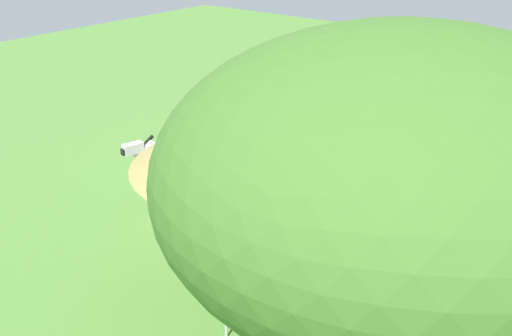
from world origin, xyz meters
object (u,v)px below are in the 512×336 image
(shade_umbrella, at_px, (253,139))
(guest_beside_umbrella, at_px, (262,310))
(standing_watcher, at_px, (235,110))
(patio_chair_east_end, at_px, (272,228))
(zebra_by_umbrella, at_px, (179,153))
(patio_dining_table, at_px, (254,255))
(zebra_nearest_camera, at_px, (379,115))
(patio_chair_near_hut, at_px, (240,305))
(acacia_tree_right_background, at_px, (403,178))

(shade_umbrella, xyz_separation_m, guest_beside_umbrella, (1.37, 1.22, -1.64))
(shade_umbrella, relative_size, standing_watcher, 2.07)
(patio_chair_east_end, height_order, zebra_by_umbrella, zebra_by_umbrella)
(standing_watcher, distance_m, zebra_by_umbrella, 2.78)
(patio_dining_table, height_order, patio_chair_east_end, patio_chair_east_end)
(patio_dining_table, xyz_separation_m, zebra_nearest_camera, (-6.48, -1.26, 0.32))
(shade_umbrella, relative_size, zebra_nearest_camera, 2.06)
(patio_chair_near_hut, relative_size, standing_watcher, 0.51)
(standing_watcher, bearing_deg, patio_dining_table, 80.04)
(standing_watcher, relative_size, zebra_by_umbrella, 0.79)
(patio_dining_table, relative_size, standing_watcher, 0.74)
(zebra_by_umbrella, bearing_deg, guest_beside_umbrella, 160.11)
(guest_beside_umbrella, xyz_separation_m, zebra_nearest_camera, (-7.85, -2.47, 0.03))
(guest_beside_umbrella, relative_size, acacia_tree_right_background, 0.32)
(patio_dining_table, relative_size, acacia_tree_right_background, 0.26)
(patio_dining_table, height_order, zebra_nearest_camera, zebra_nearest_camera)
(patio_chair_east_end, xyz_separation_m, zebra_nearest_camera, (-5.42, -0.83, 0.45))
(zebra_nearest_camera, bearing_deg, shade_umbrella, 145.82)
(shade_umbrella, height_order, patio_dining_table, shade_umbrella)
(shade_umbrella, distance_m, patio_chair_near_hut, 2.36)
(patio_dining_table, relative_size, patio_chair_near_hut, 1.44)
(acacia_tree_right_background, bearing_deg, zebra_nearest_camera, -152.55)
(guest_beside_umbrella, xyz_separation_m, standing_watcher, (-5.78, -5.26, 0.11))
(patio_dining_table, height_order, zebra_by_umbrella, zebra_by_umbrella)
(zebra_nearest_camera, xyz_separation_m, zebra_by_umbrella, (4.75, -2.06, 0.01))
(patio_chair_east_end, bearing_deg, patio_dining_table, 90.00)
(standing_watcher, xyz_separation_m, zebra_by_umbrella, (2.68, 0.73, -0.07))
(patio_chair_east_end, height_order, standing_watcher, standing_watcher)
(zebra_nearest_camera, bearing_deg, patio_chair_near_hut, 148.42)
(shade_umbrella, bearing_deg, guest_beside_umbrella, 41.57)
(zebra_nearest_camera, distance_m, zebra_by_umbrella, 5.18)
(zebra_nearest_camera, relative_size, acacia_tree_right_background, 0.35)
(shade_umbrella, height_order, zebra_by_umbrella, shade_umbrella)
(patio_chair_near_hut, bearing_deg, standing_watcher, 101.53)
(patio_chair_east_end, xyz_separation_m, acacia_tree_right_background, (3.63, 3.87, 3.34))
(patio_chair_near_hut, xyz_separation_m, standing_watcher, (-5.41, -4.59, 0.53))
(patio_dining_table, xyz_separation_m, zebra_by_umbrella, (-1.73, -3.32, 0.33))
(shade_umbrella, xyz_separation_m, zebra_by_umbrella, (-1.73, -3.32, -1.61))
(patio_dining_table, distance_m, acacia_tree_right_background, 5.36)
(patio_chair_east_end, height_order, patio_chair_near_hut, same)
(shade_umbrella, bearing_deg, zebra_nearest_camera, -169.03)
(patio_chair_near_hut, distance_m, guest_beside_umbrella, 0.87)
(guest_beside_umbrella, relative_size, standing_watcher, 0.90)
(patio_chair_east_end, xyz_separation_m, guest_beside_umbrella, (2.43, 1.64, 0.43))
(shade_umbrella, height_order, acacia_tree_right_background, acacia_tree_right_background)
(zebra_by_umbrella, bearing_deg, standing_watcher, -60.34)
(zebra_by_umbrella, bearing_deg, patio_chair_east_end, -178.53)
(guest_beside_umbrella, distance_m, acacia_tree_right_background, 3.86)
(acacia_tree_right_background, bearing_deg, patio_dining_table, -126.70)
(patio_chair_near_hut, xyz_separation_m, acacia_tree_right_background, (1.57, 2.89, 3.34))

